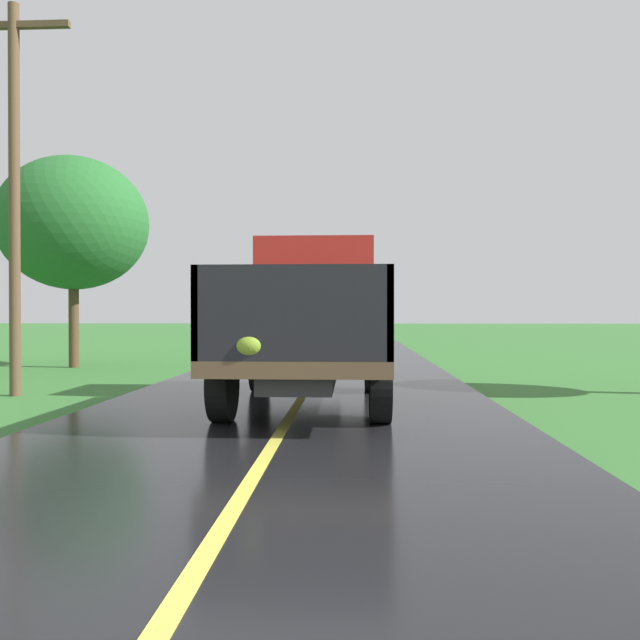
{
  "coord_description": "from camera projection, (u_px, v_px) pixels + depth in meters",
  "views": [
    {
      "loc": [
        0.88,
        0.25,
        1.52
      ],
      "look_at": [
        0.24,
        12.7,
        1.4
      ],
      "focal_mm": 36.12,
      "sensor_mm": 36.0,
      "label": 1
    }
  ],
  "objects": [
    {
      "name": "banana_truck_near",
      "position": [
        312.0,
        317.0,
        11.04
      ],
      "size": [
        2.38,
        5.86,
        2.8
      ],
      "color": "#2D2D30",
      "rests_on": "road_surface"
    },
    {
      "name": "utility_pole_roadside",
      "position": [
        14.0,
        184.0,
        11.87
      ],
      "size": [
        2.11,
        0.2,
        7.24
      ],
      "color": "brown",
      "rests_on": "ground"
    },
    {
      "name": "roadside_tree_near_left",
      "position": [
        73.0,
        224.0,
        18.17
      ],
      "size": [
        4.16,
        4.16,
        5.95
      ],
      "color": "#4C3823",
      "rests_on": "ground"
    }
  ]
}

